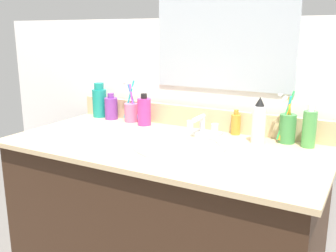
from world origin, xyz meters
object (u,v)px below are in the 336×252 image
Objects in this scene: bottle_mouthwash_teal at (100,102)px; bottle_soap_pink at (144,111)px; bottle_lotion_white at (259,122)px; cup_green at (287,127)px; bottle_oil_amber at (236,124)px; faucet at (202,127)px; bottle_toner_green at (309,128)px; cup_pink at (131,111)px; bottle_cream_purple at (111,108)px.

bottle_soap_pink is at bearing -7.97° from bottle_mouthwash_teal.
cup_green reaches higher than bottle_lotion_white.
bottle_oil_amber is 0.41m from bottle_soap_pink.
bottle_lotion_white is 1.24× the size of bottle_soap_pink.
bottle_oil_amber reaches higher than faucet.
faucet is 0.14m from bottle_oil_amber.
bottle_toner_green is 0.95× the size of bottle_mouthwash_teal.
bottle_lotion_white is at bearing -5.56° from cup_pink.
bottle_mouthwash_teal is at bearing 172.03° from bottle_soap_pink.
bottle_soap_pink reaches higher than bottle_oil_amber.
bottle_lotion_white reaches higher than faucet.
bottle_soap_pink is 0.74× the size of cup_pink.
bottle_lotion_white is at bearing -4.49° from bottle_cream_purple.
bottle_toner_green reaches higher than bottle_cream_purple.
bottle_soap_pink is 0.09m from cup_pink.
bottle_soap_pink is (-0.70, -0.01, -0.01)m from bottle_toner_green.
bottle_oil_amber is at bearing 2.40° from cup_pink.
bottle_oil_amber is at bearing 145.25° from bottle_lotion_white.
bottle_cream_purple is 0.09m from bottle_mouthwash_teal.
cup_green reaches higher than bottle_toner_green.
bottle_lotion_white reaches higher than bottle_soap_pink.
faucet is 0.24m from bottle_lotion_white.
cup_green is at bearing 166.61° from bottle_toner_green.
bottle_cream_purple is 0.73m from bottle_lotion_white.
cup_pink is (-0.09, 0.03, -0.01)m from bottle_soap_pink.
bottle_cream_purple is 0.11m from cup_pink.
bottle_oil_amber is (-0.12, 0.08, -0.04)m from bottle_lotion_white.
bottle_cream_purple is 0.90m from bottle_toner_green.
bottle_cream_purple is at bearing -178.68° from cup_pink.
cup_green is at bearing 2.51° from bottle_soap_pink.
bottle_oil_amber is (0.12, 0.06, 0.02)m from faucet.
bottle_mouthwash_teal is at bearing 169.27° from bottle_cream_purple.
bottle_soap_pink is 0.72× the size of cup_green.
bottle_soap_pink is at bearing -177.49° from cup_green.
cup_green is at bearing 0.20° from bottle_cream_purple.
cup_pink reaches higher than bottle_mouthwash_teal.
cup_pink is at bearing 1.32° from bottle_cream_purple.
bottle_oil_amber is 0.50m from cup_pink.
bottle_cream_purple is 0.61m from bottle_oil_amber.
cup_green is (0.82, 0.00, 0.01)m from bottle_cream_purple.
bottle_lotion_white is 0.91× the size of cup_pink.
bottle_oil_amber is 0.21m from cup_green.
cup_pink is at bearing 174.44° from bottle_lotion_white.
faucet is 1.57× the size of bottle_oil_amber.
faucet is at bearing -152.47° from bottle_oil_amber.
bottle_soap_pink is (-0.41, -0.05, 0.02)m from bottle_oil_amber.
bottle_mouthwash_teal reaches higher than bottle_cream_purple.
bottle_lotion_white is at bearing -166.75° from bottle_toner_green.
bottle_oil_amber is at bearing 27.53° from faucet.
faucet is 0.38m from cup_pink.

